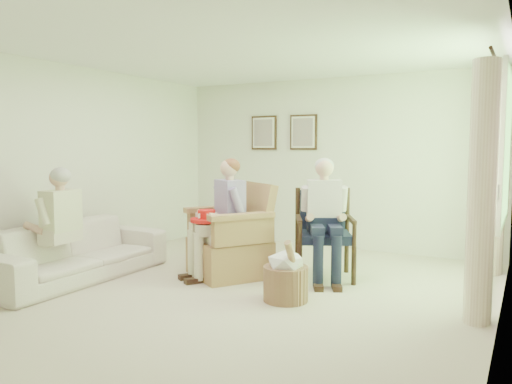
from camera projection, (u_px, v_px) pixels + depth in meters
floor at (240, 291)px, 5.39m from camera, size 5.50×5.50×0.00m
back_wall at (331, 163)px, 7.67m from camera, size 5.00×0.04×2.60m
left_wall at (74, 166)px, 6.47m from camera, size 0.04×5.50×2.60m
right_wall at (503, 178)px, 4.07m from camera, size 0.04×5.50×2.60m
ceiling at (239, 45)px, 5.15m from camera, size 5.00×5.50×0.02m
window at (506, 144)px, 5.11m from camera, size 0.13×2.50×1.63m
curtain_left at (482, 193)px, 4.36m from camera, size 0.34×0.34×2.30m
curtain_right at (496, 180)px, 6.07m from camera, size 0.34×0.34×2.30m
framed_print_left at (264, 133)px, 8.14m from camera, size 0.45×0.05×0.55m
framed_print_right at (303, 132)px, 7.81m from camera, size 0.45×0.05×0.55m
wicker_armchair at (231, 246)px, 6.04m from camera, size 0.88×0.87×1.12m
wood_armchair at (327, 230)px, 5.95m from camera, size 0.67×0.62×1.02m
sofa at (77, 251)px, 5.87m from camera, size 2.24×0.88×0.65m
person_wicker at (224, 209)px, 5.87m from camera, size 0.40×0.62×1.39m
person_dark at (322, 210)px, 5.78m from camera, size 0.40×0.63×1.39m
person_sofa at (55, 219)px, 5.58m from camera, size 0.42×0.63×1.30m
red_hat at (207, 218)px, 5.81m from camera, size 0.38×0.38×0.14m
hatbox at (286, 276)px, 5.03m from camera, size 0.58×0.58×0.67m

